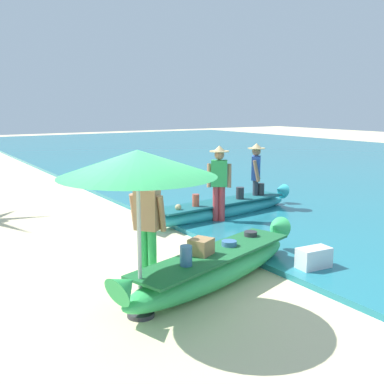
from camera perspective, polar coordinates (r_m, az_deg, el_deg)
ground_plane at (r=6.78m, az=-7.14°, el=-12.99°), size 80.00×80.00×0.00m
sea at (r=21.95m, az=18.63°, el=3.13°), size 24.00×56.00×0.10m
boat_green_foreground at (r=7.12m, az=2.89°, el=-9.22°), size 3.98×1.78×0.81m
boat_cyan_midground at (r=11.19m, az=3.70°, el=-2.08°), size 4.63×1.09×0.74m
person_vendor_hatted at (r=10.46m, az=3.37°, el=1.56°), size 0.56×0.49×1.83m
person_tourist_customer at (r=7.01m, az=-5.53°, el=-3.79°), size 0.50×0.56×1.72m
person_vendor_assistant at (r=11.93m, az=7.90°, el=2.41°), size 0.51×0.55×1.77m
patio_umbrella_large at (r=5.71m, az=-6.74°, el=3.39°), size 1.98×1.98×2.18m
cooler_box at (r=7.87m, az=14.79°, el=-8.20°), size 0.58×0.35×0.43m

